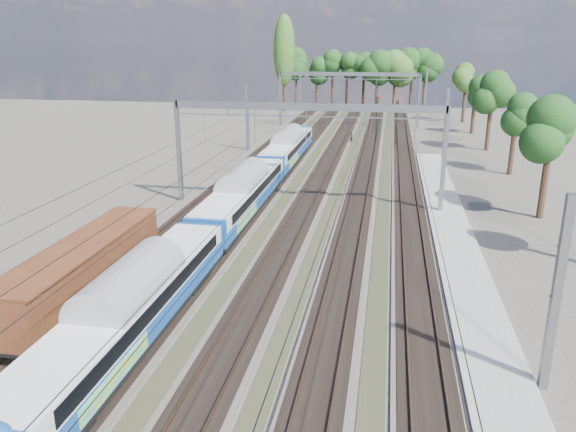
% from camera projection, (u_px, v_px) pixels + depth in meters
% --- Properties ---
extents(ground, '(220.00, 220.00, 0.00)m').
position_uv_depth(ground, '(190.00, 427.00, 21.32)').
color(ground, '#47423A').
rests_on(ground, ground).
extents(track_bed, '(21.00, 130.00, 0.34)m').
position_uv_depth(track_bed, '(325.00, 169.00, 63.55)').
color(track_bed, '#47423A').
rests_on(track_bed, ground).
extents(platform, '(3.00, 70.00, 0.30)m').
position_uv_depth(platform, '(459.00, 254.00, 38.04)').
color(platform, gray).
rests_on(platform, ground).
extents(catenary, '(25.65, 130.00, 9.00)m').
position_uv_depth(catenary, '(336.00, 105.00, 68.82)').
color(catenary, slate).
rests_on(catenary, ground).
extents(tree_belt, '(40.92, 100.60, 11.98)m').
position_uv_depth(tree_belt, '(386.00, 72.00, 104.01)').
color(tree_belt, black).
rests_on(tree_belt, ground).
extents(poplar, '(4.40, 4.40, 19.04)m').
position_uv_depth(poplar, '(284.00, 51.00, 112.21)').
color(poplar, black).
rests_on(poplar, ground).
extents(emu_train, '(2.94, 62.21, 4.30)m').
position_uv_depth(emu_train, '(242.00, 190.00, 45.01)').
color(emu_train, black).
rests_on(emu_train, ground).
extents(freight_boxcar, '(2.83, 13.67, 3.53)m').
position_uv_depth(freight_boxcar, '(85.00, 269.00, 30.41)').
color(freight_boxcar, black).
rests_on(freight_boxcar, ground).
extents(worker, '(0.45, 0.63, 1.61)m').
position_uv_depth(worker, '(352.00, 137.00, 80.06)').
color(worker, black).
rests_on(worker, ground).
extents(signal_near, '(0.44, 0.40, 6.47)m').
position_uv_depth(signal_near, '(377.00, 113.00, 79.61)').
color(signal_near, black).
rests_on(signal_near, ground).
extents(signal_far, '(0.41, 0.37, 6.25)m').
position_uv_depth(signal_far, '(397.00, 117.00, 76.38)').
color(signal_far, black).
rests_on(signal_far, ground).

